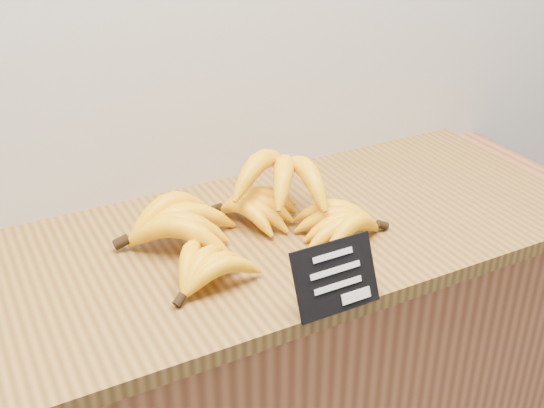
{
  "coord_description": "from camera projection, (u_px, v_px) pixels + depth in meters",
  "views": [
    {
      "loc": [
        -0.49,
        1.75,
        1.61
      ],
      "look_at": [
        0.0,
        2.7,
        1.02
      ],
      "focal_mm": 45.0,
      "sensor_mm": 36.0,
      "label": 1
    }
  ],
  "objects": [
    {
      "name": "counter_top",
      "position": [
        260.0,
        241.0,
        1.31
      ],
      "size": [
        1.33,
        0.54,
        0.03
      ],
      "primitive_type": "cube",
      "color": "olive",
      "rests_on": "counter"
    },
    {
      "name": "chalkboard_sign",
      "position": [
        336.0,
        277.0,
        1.08
      ],
      "size": [
        0.14,
        0.05,
        0.11
      ],
      "primitive_type": "cube",
      "rotation": [
        -0.41,
        0.0,
        0.0
      ],
      "color": "black",
      "rests_on": "counter_top"
    },
    {
      "name": "banana_pile",
      "position": [
        253.0,
        213.0,
        1.28
      ],
      "size": [
        0.48,
        0.38,
        0.13
      ],
      "color": "#FFBD0A",
      "rests_on": "counter_top"
    }
  ]
}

